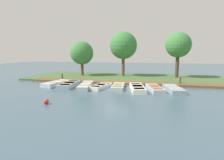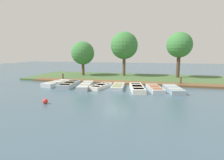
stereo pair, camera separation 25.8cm
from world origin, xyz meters
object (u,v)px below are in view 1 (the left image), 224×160
object	(u,v)px
rowboat_1	(69,84)
park_tree_center	(178,45)
mooring_post_far	(180,81)
park_tree_left	(123,46)
rowboat_5	(137,88)
rowboat_0	(56,83)
mooring_post_near	(62,77)
rowboat_4	(118,86)
park_tree_far_left	(82,53)
buoy	(46,102)
rowboat_7	(173,89)
rowboat_6	(155,88)
rowboat_3	(101,86)
rowboat_2	(86,86)

from	to	relation	value
rowboat_1	park_tree_center	xyz separation A→B (m)	(-7.49, 10.65, 3.86)
mooring_post_far	park_tree_left	xyz separation A→B (m)	(-4.76, -6.42, 3.64)
rowboat_5	mooring_post_far	world-z (taller)	mooring_post_far
rowboat_0	mooring_post_near	bearing A→B (deg)	-152.04
mooring_post_near	rowboat_4	bearing A→B (deg)	69.44
park_tree_far_left	rowboat_4	bearing A→B (deg)	43.19
rowboat_4	park_tree_far_left	size ratio (longest dim) A/B	0.62
mooring_post_far	park_tree_far_left	bearing A→B (deg)	-108.28
buoy	rowboat_0	bearing A→B (deg)	-155.32
mooring_post_far	park_tree_left	size ratio (longest dim) A/B	0.15
rowboat_0	buoy	xyz separation A→B (m)	(5.90, 2.71, -0.04)
rowboat_0	rowboat_7	world-z (taller)	rowboat_0
rowboat_4	mooring_post_far	world-z (taller)	mooring_post_far
rowboat_4	rowboat_6	distance (m)	3.25
rowboat_7	rowboat_3	bearing A→B (deg)	-100.54
rowboat_0	mooring_post_far	world-z (taller)	mooring_post_far
rowboat_3	buoy	size ratio (longest dim) A/B	9.06
mooring_post_far	buoy	distance (m)	12.52
rowboat_0	rowboat_2	bearing A→B (deg)	94.11
rowboat_3	rowboat_6	world-z (taller)	rowboat_3
rowboat_6	buoy	xyz separation A→B (m)	(5.79, -6.75, 0.00)
park_tree_left	rowboat_3	bearing A→B (deg)	-6.43
park_tree_left	park_tree_center	xyz separation A→B (m)	(0.16, 6.69, -0.02)
rowboat_1	rowboat_4	size ratio (longest dim) A/B	1.14
rowboat_1	rowboat_6	xyz separation A→B (m)	(-0.20, 7.94, -0.05)
rowboat_1	rowboat_4	world-z (taller)	rowboat_1
park_tree_far_left	park_tree_center	xyz separation A→B (m)	(-0.69, 12.09, 0.93)
rowboat_2	park_tree_left	world-z (taller)	park_tree_left
rowboat_3	park_tree_center	bearing A→B (deg)	147.69
mooring_post_near	park_tree_far_left	xyz separation A→B (m)	(-3.91, 0.84, 2.69)
park_tree_far_left	park_tree_left	world-z (taller)	park_tree_left
buoy	park_tree_center	distance (m)	16.61
rowboat_2	park_tree_far_left	bearing A→B (deg)	-166.32
mooring_post_near	park_tree_center	distance (m)	14.19
mooring_post_near	park_tree_center	bearing A→B (deg)	109.57
rowboat_0	park_tree_far_left	size ratio (longest dim) A/B	0.68
mooring_post_far	park_tree_center	distance (m)	5.86
rowboat_7	park_tree_center	xyz separation A→B (m)	(-7.39, 1.22, 3.87)
rowboat_1	rowboat_7	bearing A→B (deg)	85.84
rowboat_4	park_tree_left	distance (m)	8.38
park_tree_far_left	park_tree_left	bearing A→B (deg)	98.99
rowboat_2	rowboat_6	world-z (taller)	rowboat_2
rowboat_0	park_tree_far_left	bearing A→B (deg)	-169.13
mooring_post_near	park_tree_left	world-z (taller)	park_tree_left
rowboat_7	rowboat_5	bearing A→B (deg)	-94.39
rowboat_6	mooring_post_near	distance (m)	10.57
park_tree_far_left	rowboat_6	bearing A→B (deg)	54.82
rowboat_5	park_tree_center	size ratio (longest dim) A/B	0.63
mooring_post_far	rowboat_2	bearing A→B (deg)	-70.86
rowboat_0	rowboat_6	distance (m)	9.46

